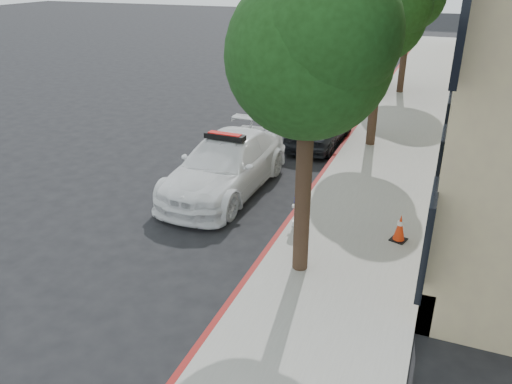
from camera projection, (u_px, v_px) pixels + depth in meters
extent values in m
plane|color=black|center=(213.00, 208.00, 12.59)|extent=(120.00, 120.00, 0.00)
cube|color=gray|center=(405.00, 117.00, 19.81)|extent=(3.20, 50.00, 0.15)
cube|color=maroon|center=(366.00, 113.00, 20.32)|extent=(0.12, 50.00, 0.15)
cylinder|color=black|center=(303.00, 191.00, 9.18)|extent=(0.30, 0.30, 3.30)
sphere|color=#153511|center=(309.00, 55.00, 8.16)|extent=(2.80, 2.80, 2.80)
sphere|color=#153511|center=(330.00, 33.00, 7.60)|extent=(2.24, 2.24, 2.24)
sphere|color=#153511|center=(293.00, 69.00, 8.65)|extent=(2.10, 2.10, 2.10)
cylinder|color=black|center=(375.00, 96.00, 15.96)|extent=(0.30, 0.30, 3.19)
sphere|color=#153511|center=(383.00, 18.00, 14.97)|extent=(2.60, 2.60, 2.60)
sphere|color=#153511|center=(396.00, 5.00, 14.41)|extent=(2.08, 2.08, 2.08)
sphere|color=#153511|center=(372.00, 27.00, 15.46)|extent=(1.95, 1.95, 1.95)
cylinder|color=black|center=(404.00, 55.00, 22.68)|extent=(0.30, 0.30, 3.41)
sphere|color=#153511|center=(403.00, 2.00, 22.13)|extent=(2.25, 2.25, 2.25)
imported|color=white|center=(226.00, 165.00, 13.30)|extent=(2.18, 5.08, 1.46)
cube|color=black|center=(225.00, 137.00, 12.97)|extent=(1.11, 0.31, 0.14)
cube|color=#A50A07|center=(225.00, 134.00, 12.95)|extent=(0.91, 0.24, 0.06)
imported|color=black|center=(320.00, 124.00, 16.87)|extent=(1.72, 4.00, 1.35)
imported|color=#141E33|center=(364.00, 78.00, 23.66)|extent=(1.66, 4.20, 1.36)
cylinder|color=silver|center=(298.00, 223.00, 11.45)|extent=(0.29, 0.29, 0.09)
cylinder|color=silver|center=(299.00, 212.00, 11.33)|extent=(0.22, 0.22, 0.49)
ellipsoid|color=navy|center=(299.00, 199.00, 11.19)|extent=(0.23, 0.23, 0.16)
cylinder|color=silver|center=(299.00, 207.00, 11.28)|extent=(0.31, 0.10, 0.09)
cylinder|color=silver|center=(299.00, 207.00, 11.28)|extent=(0.09, 0.16, 0.09)
cube|color=black|center=(398.00, 240.00, 10.82)|extent=(0.40, 0.40, 0.03)
cone|color=red|center=(400.00, 227.00, 10.69)|extent=(0.25, 0.25, 0.59)
cylinder|color=white|center=(401.00, 223.00, 10.65)|extent=(0.13, 0.13, 0.09)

